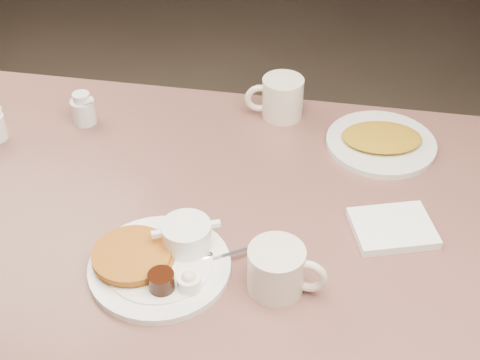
% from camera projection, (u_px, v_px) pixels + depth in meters
% --- Properties ---
extents(diner_table, '(1.50, 0.90, 0.75)m').
position_uv_depth(diner_table, '(238.00, 270.00, 1.47)').
color(diner_table, '#84564C').
rests_on(diner_table, ground).
extents(main_plate, '(0.35, 0.35, 0.07)m').
position_uv_depth(main_plate, '(161.00, 258.00, 1.24)').
color(main_plate, white).
rests_on(main_plate, diner_table).
extents(coffee_mug_near, '(0.15, 0.11, 0.09)m').
position_uv_depth(coffee_mug_near, '(279.00, 269.00, 1.18)').
color(coffee_mug_near, silver).
rests_on(coffee_mug_near, diner_table).
extents(napkin, '(0.19, 0.17, 0.02)m').
position_uv_depth(napkin, '(393.00, 228.00, 1.32)').
color(napkin, white).
rests_on(napkin, diner_table).
extents(coffee_mug_far, '(0.15, 0.12, 0.10)m').
position_uv_depth(coffee_mug_far, '(281.00, 98.00, 1.61)').
color(coffee_mug_far, silver).
rests_on(coffee_mug_far, diner_table).
extents(creamer_right, '(0.08, 0.06, 0.08)m').
position_uv_depth(creamer_right, '(83.00, 109.00, 1.60)').
color(creamer_right, silver).
rests_on(creamer_right, diner_table).
extents(hash_plate, '(0.29, 0.29, 0.04)m').
position_uv_depth(hash_plate, '(381.00, 141.00, 1.53)').
color(hash_plate, silver).
rests_on(hash_plate, diner_table).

